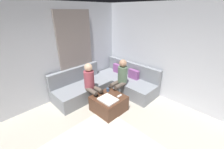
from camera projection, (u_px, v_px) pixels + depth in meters
wall_back at (195, 60)px, 3.59m from camera, size 6.00×0.12×2.70m
wall_left at (28, 60)px, 3.58m from camera, size 0.12×6.00×2.70m
curtain_panel at (76, 54)px, 4.40m from camera, size 0.06×1.10×2.50m
sectional_couch at (108, 84)px, 4.68m from camera, size 2.10×2.55×0.87m
ottoman at (109, 103)px, 3.84m from camera, size 0.76×0.76×0.42m
folded_blanket at (108, 100)px, 3.61m from camera, size 0.44×0.36×0.04m
coffee_mug at (108, 90)px, 4.00m from camera, size 0.08×0.08×0.10m
game_remote at (119, 96)px, 3.78m from camera, size 0.05×0.15×0.02m
person_on_couch_back at (120, 78)px, 4.25m from camera, size 0.30×0.60×1.20m
person_on_couch_side at (91, 83)px, 3.95m from camera, size 0.60×0.30×1.20m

